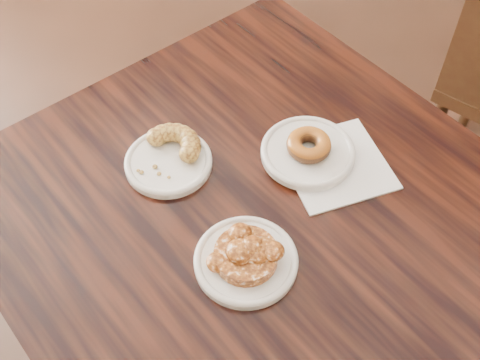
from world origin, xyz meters
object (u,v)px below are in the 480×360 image
Objects in this scene: cafe_table at (248,301)px; cruller_fragment at (167,154)px; apple_fritter at (246,254)px; glazed_donut at (309,145)px.

cafe_table is 0.44m from cruller_fragment.
glazed_donut is at bearing 95.89° from apple_fritter.
glazed_donut is at bearing 37.38° from cruller_fragment.
glazed_donut and cruller_fragment have the same top height.
cafe_table is 10.57× the size of glazed_donut.
glazed_donut is (0.03, 0.14, 0.41)m from cafe_table.
glazed_donut is 0.66× the size of cruller_fragment.
apple_fritter is 0.24m from cruller_fragment.
cruller_fragment reaches higher than cafe_table.
glazed_donut is at bearing 94.44° from cafe_table.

